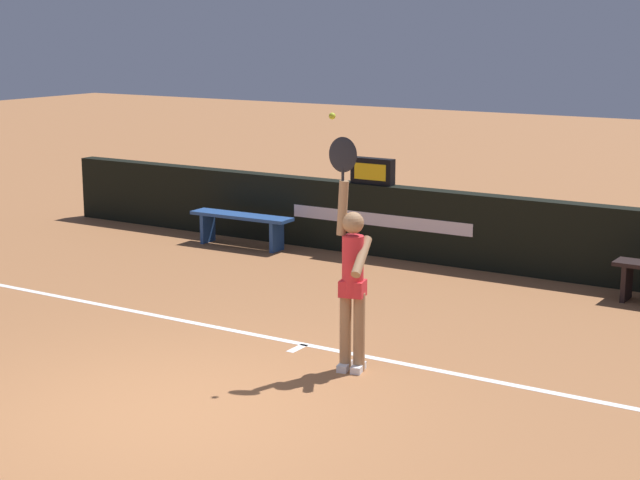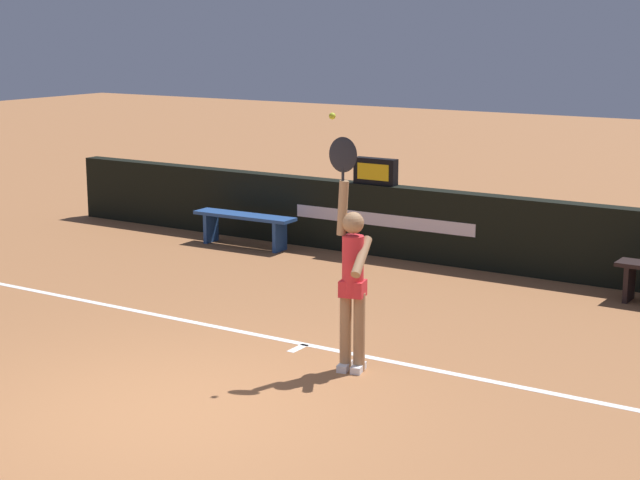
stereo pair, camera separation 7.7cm
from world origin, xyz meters
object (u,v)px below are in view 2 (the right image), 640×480
(tennis_ball, at_px, (332,116))
(courtside_bench_far, at_px, (244,222))
(speed_display, at_px, (376,171))
(tennis_player, at_px, (352,277))

(tennis_ball, relative_size, courtside_bench_far, 0.04)
(speed_display, bearing_deg, tennis_player, -63.20)
(speed_display, height_order, tennis_ball, tennis_ball)
(courtside_bench_far, bearing_deg, tennis_player, -43.11)
(courtside_bench_far, bearing_deg, tennis_ball, -44.91)
(speed_display, height_order, courtside_bench_far, speed_display)
(speed_display, distance_m, tennis_ball, 5.32)
(speed_display, xyz_separation_m, tennis_ball, (2.15, -4.70, 1.27))
(tennis_player, bearing_deg, tennis_ball, -158.06)
(tennis_ball, bearing_deg, tennis_player, 21.94)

